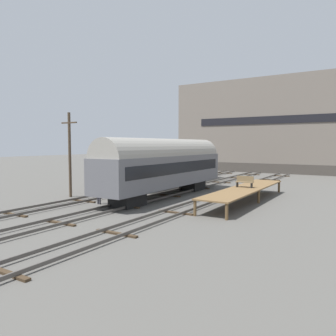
{
  "coord_description": "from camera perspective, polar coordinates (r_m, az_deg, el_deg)",
  "views": [
    {
      "loc": [
        15.18,
        -21.6,
        4.58
      ],
      "look_at": [
        -2.16,
        6.57,
        2.2
      ],
      "focal_mm": 35.0,
      "sensor_mm": 36.0,
      "label": 1
    }
  ],
  "objects": [
    {
      "name": "track_left",
      "position": [
        29.44,
        -10.38,
        -4.62
      ],
      "size": [
        2.6,
        60.0,
        0.26
      ],
      "color": "#4C4742",
      "rests_on": "ground"
    },
    {
      "name": "bench",
      "position": [
        27.22,
        13.21,
        -2.27
      ],
      "size": [
        1.4,
        0.4,
        0.91
      ],
      "color": "brown",
      "rests_on": "station_platform"
    },
    {
      "name": "station_platform",
      "position": [
        26.82,
        13.32,
        -3.6
      ],
      "size": [
        2.46,
        13.73,
        1.12
      ],
      "color": "brown",
      "rests_on": "ground"
    },
    {
      "name": "warehouse_building",
      "position": [
        61.04,
        17.92,
        6.83
      ],
      "size": [
        31.22,
        13.16,
        15.35
      ],
      "color": "#46403A",
      "rests_on": "ground"
    },
    {
      "name": "utility_pole",
      "position": [
        29.65,
        -16.74,
        2.49
      ],
      "size": [
        1.8,
        0.24,
        7.33
      ],
      "color": "#473828",
      "rests_on": "ground"
    },
    {
      "name": "track_right",
      "position": [
        24.58,
        4.89,
        -6.3
      ],
      "size": [
        2.6,
        60.0,
        0.26
      ],
      "color": "#4C4742",
      "rests_on": "ground"
    },
    {
      "name": "train_car_brown",
      "position": [
        37.66,
        0.39,
        1.7
      ],
      "size": [
        2.88,
        17.46,
        5.23
      ],
      "color": "black",
      "rests_on": "ground"
    },
    {
      "name": "ground_plane",
      "position": [
        26.8,
        -3.44,
        -5.74
      ],
      "size": [
        200.0,
        200.0,
        0.0
      ],
      "primitive_type": "plane",
      "color": "#56544F"
    },
    {
      "name": "person_worker",
      "position": [
        25.7,
        -11.94,
        -4.05
      ],
      "size": [
        0.32,
        0.32,
        1.62
      ],
      "color": "#282833",
      "rests_on": "ground"
    },
    {
      "name": "track_middle",
      "position": [
        26.77,
        -3.45,
        -5.44
      ],
      "size": [
        2.6,
        60.0,
        0.26
      ],
      "color": "#4C4742",
      "rests_on": "ground"
    },
    {
      "name": "train_car_grey",
      "position": [
        28.59,
        -0.51,
        0.66
      ],
      "size": [
        3.13,
        16.11,
        5.08
      ],
      "color": "black",
      "rests_on": "ground"
    }
  ]
}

